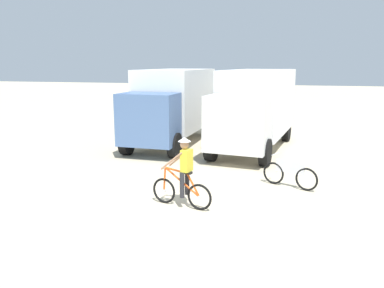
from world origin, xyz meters
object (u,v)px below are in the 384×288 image
(box_truck_white_box, at_px, (173,103))
(bicycle_spare, at_px, (290,174))
(box_truck_avon_van, at_px, (255,105))
(cyclist_orange_shirt, at_px, (183,175))

(box_truck_white_box, height_order, bicycle_spare, box_truck_white_box)
(box_truck_avon_van, xyz_separation_m, bicycle_spare, (1.55, -5.11, -1.48))
(box_truck_white_box, bearing_deg, cyclist_orange_shirt, -70.79)
(cyclist_orange_shirt, bearing_deg, box_truck_avon_van, 81.93)
(box_truck_white_box, distance_m, box_truck_avon_van, 3.76)
(box_truck_avon_van, distance_m, bicycle_spare, 5.54)
(box_truck_white_box, xyz_separation_m, cyclist_orange_shirt, (2.69, -7.73, -1.03))
(box_truck_white_box, xyz_separation_m, bicycle_spare, (5.30, -5.38, -1.48))
(box_truck_avon_van, xyz_separation_m, cyclist_orange_shirt, (-1.06, -7.46, -1.03))
(bicycle_spare, bearing_deg, box_truck_avon_van, 106.85)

